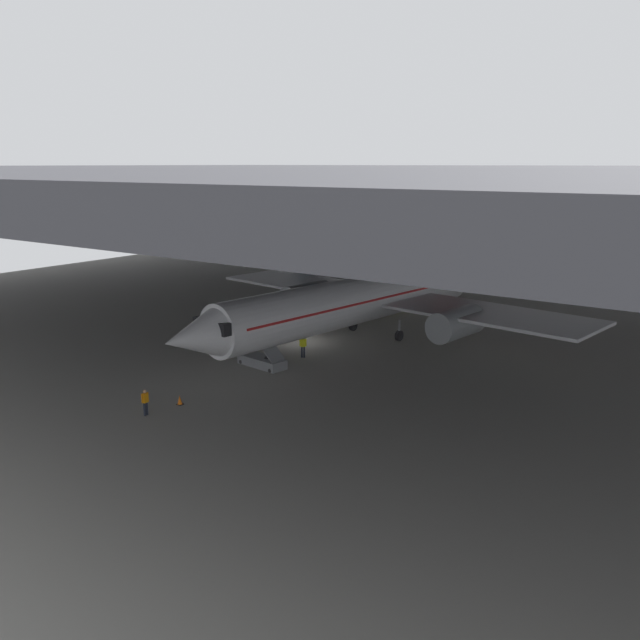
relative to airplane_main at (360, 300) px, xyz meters
The scene contains 9 objects.
ground_plane 6.19m from the airplane_main, 140.57° to the right, with size 110.00×110.00×0.00m, color gray.
hangar_structure 15.18m from the airplane_main, 110.63° to the left, with size 121.00×99.00×14.34m.
airplane_main is the anchor object (origin of this frame).
boarding_stairs 10.95m from the airplane_main, 101.15° to the right, with size 4.44×2.01×4.75m.
crew_worker_near_nose 22.17m from the airplane_main, 93.34° to the right, with size 0.23×0.55×1.61m.
crew_worker_by_stairs 7.36m from the airplane_main, 97.02° to the right, with size 0.48×0.38×1.72m.
airplane_distant 41.75m from the airplane_main, 123.19° to the left, with size 33.32×32.91×10.74m.
traffic_cone_orange 19.85m from the airplane_main, 92.82° to the right, with size 0.36×0.36×0.60m.
baggage_tug 11.94m from the airplane_main, 105.39° to the left, with size 1.45×2.29×0.90m.
Camera 1 is at (32.61, -43.15, 14.65)m, focal length 37.25 mm.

